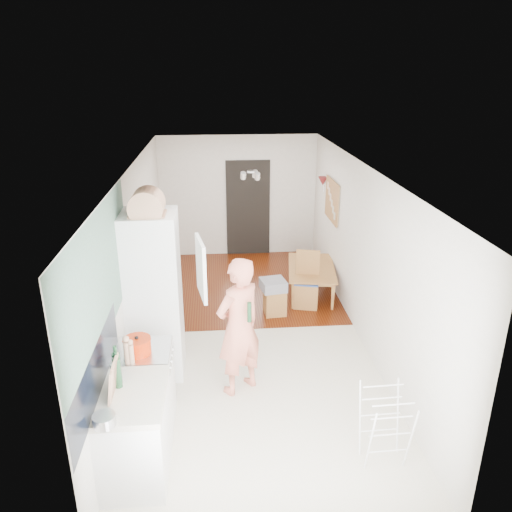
{
  "coord_description": "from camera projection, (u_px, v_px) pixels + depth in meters",
  "views": [
    {
      "loc": [
        -0.47,
        -6.5,
        3.75
      ],
      "look_at": [
        0.09,
        0.2,
        1.19
      ],
      "focal_mm": 35.0,
      "sensor_mm": 36.0,
      "label": 1
    }
  ],
  "objects": [
    {
      "name": "dining_table",
      "position": [
        313.0,
        282.0,
        8.73
      ],
      "size": [
        0.83,
        1.28,
        0.42
      ],
      "primitive_type": "imported",
      "rotation": [
        0.0,
        0.0,
        1.43
      ],
      "color": "#A27236",
      "rests_on": "floor"
    },
    {
      "name": "pepper_mill_back",
      "position": [
        131.0,
        354.0,
        5.06
      ],
      "size": [
        0.07,
        0.07,
        0.21
      ],
      "primitive_type": "cylinder",
      "rotation": [
        0.0,
        0.0,
        0.35
      ],
      "color": "tan",
      "rests_on": "worktop"
    },
    {
      "name": "wall_sconce",
      "position": [
        323.0,
        181.0,
        9.3
      ],
      "size": [
        0.18,
        0.18,
        0.16
      ],
      "primitive_type": "cone",
      "color": "maroon",
      "rests_on": "room_shell"
    },
    {
      "name": "bread_bin",
      "position": [
        147.0,
        206.0,
        5.71
      ],
      "size": [
        0.5,
        0.48,
        0.22
      ],
      "primitive_type": null,
      "rotation": [
        0.0,
        0.0,
        -0.24
      ],
      "color": "tan",
      "rests_on": "fridge_housing"
    },
    {
      "name": "grey_drape",
      "position": [
        273.0,
        285.0,
        7.89
      ],
      "size": [
        0.43,
        0.43,
        0.17
      ],
      "primitive_type": "cube",
      "rotation": [
        0.0,
        0.0,
        0.18
      ],
      "color": "gray",
      "rests_on": "stool"
    },
    {
      "name": "base_cabinet",
      "position": [
        136.0,
        436.0,
        4.79
      ],
      "size": [
        0.6,
        0.9,
        0.86
      ],
      "primitive_type": "cube",
      "color": "white",
      "rests_on": "room_shell"
    },
    {
      "name": "cooker_top",
      "position": [
        142.0,
        352.0,
        5.33
      ],
      "size": [
        0.6,
        0.6,
        0.04
      ],
      "primitive_type": "cube",
      "color": "#BCBCBF",
      "rests_on": "room_shell"
    },
    {
      "name": "pepper_mill_front",
      "position": [
        127.0,
        352.0,
        5.05
      ],
      "size": [
        0.08,
        0.08,
        0.24
      ],
      "primitive_type": "cylinder",
      "rotation": [
        0.0,
        0.0,
        0.18
      ],
      "color": "tan",
      "rests_on": "worktop"
    },
    {
      "name": "room_shell",
      "position": [
        251.0,
        257.0,
        6.98
      ],
      "size": [
        3.2,
        7.0,
        2.5
      ],
      "primitive_type": null,
      "color": "silver",
      "rests_on": "ground"
    },
    {
      "name": "held_bottle",
      "position": [
        249.0,
        312.0,
        5.65
      ],
      "size": [
        0.05,
        0.05,
        0.24
      ],
      "primitive_type": "cylinder",
      "color": "#193F22",
      "rests_on": "person"
    },
    {
      "name": "doorway_recess",
      "position": [
        248.0,
        208.0,
        10.32
      ],
      "size": [
        0.9,
        0.04,
        2.0
      ],
      "primitive_type": "cube",
      "color": "black",
      "rests_on": "room_shell"
    },
    {
      "name": "dining_chair",
      "position": [
        307.0,
        280.0,
        8.19
      ],
      "size": [
        0.47,
        0.47,
        0.93
      ],
      "primitive_type": null,
      "rotation": [
        0.0,
        0.0,
        -0.23
      ],
      "color": "#A27236",
      "rests_on": "floor"
    },
    {
      "name": "person",
      "position": [
        239.0,
        315.0,
        5.84
      ],
      "size": [
        0.9,
        0.84,
        2.05
      ],
      "primitive_type": "imported",
      "rotation": [
        0.0,
        0.0,
        3.78
      ],
      "color": "#E67D63",
      "rests_on": "floor"
    },
    {
      "name": "red_casserole",
      "position": [
        137.0,
        346.0,
        5.24
      ],
      "size": [
        0.31,
        0.31,
        0.17
      ],
      "primitive_type": "cylinder",
      "rotation": [
        0.0,
        0.0,
        -0.04
      ],
      "color": "red",
      "rests_on": "cooker_top"
    },
    {
      "name": "sage_wall_panel",
      "position": [
        101.0,
        278.0,
        4.78
      ],
      "size": [
        0.02,
        3.0,
        1.3
      ],
      "primitive_type": "cube",
      "color": "slate",
      "rests_on": "room_shell"
    },
    {
      "name": "range_cooker",
      "position": [
        145.0,
        388.0,
        5.49
      ],
      "size": [
        0.6,
        0.6,
        0.88
      ],
      "primitive_type": "cube",
      "color": "white",
      "rests_on": "room_shell"
    },
    {
      "name": "fridge_housing",
      "position": [
        154.0,
        296.0,
        6.22
      ],
      "size": [
        0.66,
        0.66,
        2.15
      ],
      "primitive_type": "cube",
      "color": "white",
      "rests_on": "room_shell"
    },
    {
      "name": "wood_floor_overlay",
      "position": [
        244.0,
        285.0,
        9.14
      ],
      "size": [
        3.2,
        3.3,
        0.01
      ],
      "primitive_type": "cube",
      "color": "#522209",
      "rests_on": "room_shell"
    },
    {
      "name": "pinboard_frame",
      "position": [
        331.0,
        200.0,
        8.76
      ],
      "size": [
        0.0,
        0.94,
        0.74
      ],
      "primitive_type": "cube",
      "color": "#A27236",
      "rests_on": "room_shell"
    },
    {
      "name": "floor",
      "position": [
        251.0,
        336.0,
        7.42
      ],
      "size": [
        3.2,
        7.0,
        0.01
      ],
      "primitive_type": "cube",
      "color": "beige",
      "rests_on": "ground"
    },
    {
      "name": "steel_pan",
      "position": [
        104.0,
        420.0,
        4.19
      ],
      "size": [
        0.24,
        0.24,
        0.1
      ],
      "primitive_type": "cylinder",
      "rotation": [
        0.0,
        0.0,
        -0.23
      ],
      "color": "#BCBCBF",
      "rests_on": "worktop"
    },
    {
      "name": "tile_splashback",
      "position": [
        97.0,
        373.0,
        4.52
      ],
      "size": [
        0.02,
        1.9,
        0.5
      ],
      "primitive_type": "cube",
      "color": "black",
      "rests_on": "room_shell"
    },
    {
      "name": "pinboard",
      "position": [
        332.0,
        200.0,
        8.76
      ],
      "size": [
        0.03,
        0.9,
        0.7
      ],
      "primitive_type": "cube",
      "color": "tan",
      "rests_on": "room_shell"
    },
    {
      "name": "drying_rack",
      "position": [
        385.0,
        427.0,
        4.94
      ],
      "size": [
        0.43,
        0.39,
        0.81
      ],
      "primitive_type": null,
      "rotation": [
        0.0,
        0.0,
        0.03
      ],
      "color": "white",
      "rests_on": "floor"
    },
    {
      "name": "worktop",
      "position": [
        132.0,
        396.0,
        4.63
      ],
      "size": [
        0.62,
        0.92,
        0.06
      ],
      "primitive_type": "cube",
      "color": "beige",
      "rests_on": "room_shell"
    },
    {
      "name": "chopping_boards",
      "position": [
        113.0,
        379.0,
        4.51
      ],
      "size": [
        0.11,
        0.27,
        0.36
      ],
      "primitive_type": null,
      "rotation": [
        0.0,
        0.0,
        0.29
      ],
      "color": "tan",
      "rests_on": "worktop"
    },
    {
      "name": "fridge_interior",
      "position": [
        177.0,
        260.0,
        6.07
      ],
      "size": [
        0.02,
        0.52,
        0.66
      ],
      "primitive_type": "cube",
      "color": "white",
      "rests_on": "room_shell"
    },
    {
      "name": "fridge_door",
      "position": [
        201.0,
        268.0,
        5.81
      ],
      "size": [
        0.14,
        0.56,
        0.7
      ],
      "primitive_type": "cube",
      "rotation": [
        0.0,
        0.0,
        -1.4
      ],
      "color": "white",
      "rests_on": "room_shell"
    },
    {
      "name": "bottle_b",
      "position": [
        118.0,
        373.0,
        4.66
      ],
      "size": [
        0.08,
        0.08,
        0.3
      ],
      "primitive_type": "cylinder",
      "rotation": [
        0.0,
        0.0,
        -0.27
      ],
      "color": "#193F22",
      "rests_on": "worktop"
    },
    {
      "name": "stool",
      "position": [
        275.0,
        302.0,
        8.01
      ],
      "size": [
        0.36,
        0.36,
        0.43
      ],
      "primitive_type": null,
      "rotation": [
        0.0,
        0.0,
        0.09
      ],
      "color": "#A27236",
      "rests_on": "floor"
    },
    {
      "name": "bottle_a",
      "position": [
        117.0,
        369.0,
        4.71
      ],
      "size": [
        0.09,
        0.09,
        0.32
      ],
      "primitive_type": "cylinder",
      "rotation": [
        0.0,
        0.0,
        0.17
      ],
      "color": "#193F22",
      "rests_on": "worktop"
    },
    {
      "name": "bottle_c",
      "position": [
        116.0,
        374.0,
        4.69
      ],
      "size": [
        0.12,
        0.12,
        0.24
      ],
      "primitive_type": "cylinder",
      "rotation": [
        0.0,
        0.0,
        -0.21
      ],
      "color": "silver",
      "rests_on": "worktop"
    }
  ]
}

